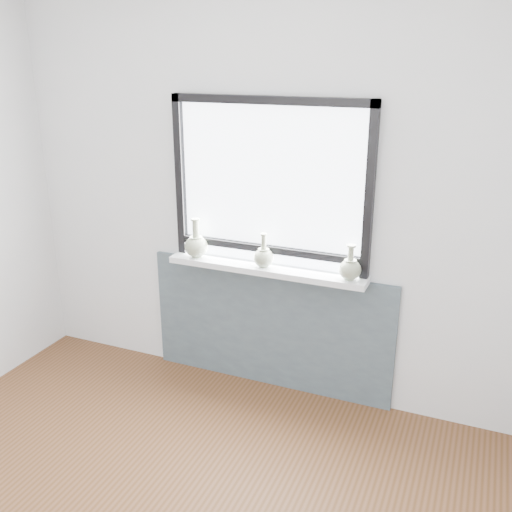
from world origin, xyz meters
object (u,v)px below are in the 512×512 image
at_px(vase_a, 196,245).
at_px(vase_c, 350,268).
at_px(windowsill, 266,269).
at_px(vase_b, 264,257).

distance_m(vase_a, vase_c, 1.04).
relative_size(windowsill, vase_c, 6.01).
bearing_deg(vase_b, vase_a, 179.57).
relative_size(windowsill, vase_b, 5.95).
distance_m(windowsill, vase_b, 0.09).
height_order(vase_a, vase_c, vase_a).
bearing_deg(vase_c, vase_b, 179.77).
xyz_separation_m(windowsill, vase_a, (-0.49, -0.01, 0.10)).
xyz_separation_m(windowsill, vase_b, (-0.01, -0.02, 0.09)).
distance_m(vase_a, vase_b, 0.48).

